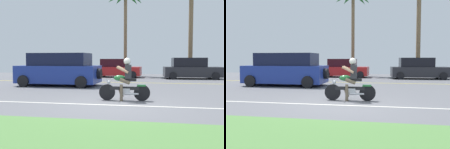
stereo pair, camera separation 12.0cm
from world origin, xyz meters
The scene contains 10 objects.
ground centered at (0.00, 3.00, -0.02)m, with size 56.00×30.00×0.04m, color slate.
grass_median centered at (0.00, -4.10, 0.03)m, with size 56.00×3.80×0.06m, color #548442.
lane_line_near centered at (0.00, 0.05, 0.00)m, with size 50.40×0.12×0.01m, color silver.
lane_line_far centered at (0.00, 8.08, 0.00)m, with size 50.40×0.12×0.01m, color yellow.
motorcyclist centered at (0.25, 1.04, 0.66)m, with size 1.87×0.61×1.56m.
suv_nearby centered at (-4.11, 5.56, 0.91)m, with size 4.82×2.27×1.86m.
parked_car_0 centered at (-8.05, 12.10, 0.69)m, with size 4.32×1.88×1.48m.
parked_car_1 centered at (-1.96, 13.04, 0.73)m, with size 3.98×2.11×1.55m.
parked_car_2 centered at (4.02, 12.24, 0.76)m, with size 4.43×2.15×1.64m.
palm_tree_0 centered at (-1.59, 15.55, 7.04)m, with size 3.62×3.51×8.34m.
Camera 1 is at (1.39, -7.92, 1.50)m, focal length 39.85 mm.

